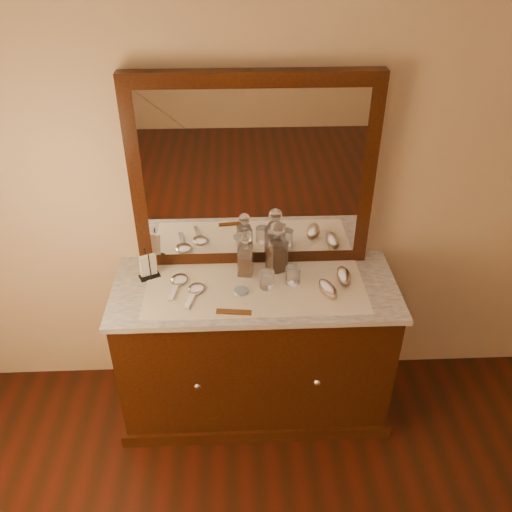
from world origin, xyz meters
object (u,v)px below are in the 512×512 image
napkin_rack (148,267)px  decanter_right (277,252)px  comb (234,312)px  hand_mirror_inner (195,291)px  decanter_left (246,258)px  dresser_cabinet (255,350)px  pin_dish (241,291)px  brush_near (328,289)px  mirror_frame (253,175)px  brush_far (344,276)px  hand_mirror_outer (178,282)px

napkin_rack → decanter_right: bearing=2.9°
comb → decanter_right: 0.43m
decanter_right → hand_mirror_inner: size_ratio=1.32×
comb → decanter_left: decanter_left is taller
decanter_right → napkin_rack: bearing=-177.1°
dresser_cabinet → pin_dish: bearing=-145.0°
comb → brush_near: size_ratio=1.00×
hand_mirror_inner → dresser_cabinet: bearing=7.8°
dresser_cabinet → hand_mirror_inner: (-0.30, -0.04, 0.45)m
mirror_frame → decanter_right: mirror_frame is taller
decanter_left → brush_near: decanter_left is taller
dresser_cabinet → decanter_left: decanter_left is taller
comb → decanter_left: size_ratio=0.68×
decanter_left → brush_far: (0.50, -0.08, -0.07)m
comb → napkin_rack: 0.54m
decanter_right → decanter_left: bearing=-169.5°
mirror_frame → comb: (-0.11, -0.45, -0.49)m
dresser_cabinet → napkin_rack: size_ratio=8.91×
comb → brush_near: brush_near is taller
comb → brush_far: 0.61m
dresser_cabinet → comb: (-0.11, -0.21, 0.45)m
brush_far → hand_mirror_inner: bearing=-174.6°
mirror_frame → decanter_right: bearing=-42.1°
mirror_frame → decanter_left: (-0.04, -0.14, -0.40)m
dresser_cabinet → hand_mirror_inner: bearing=-172.2°
mirror_frame → decanter_left: 0.43m
brush_near → brush_far: size_ratio=1.09×
dresser_cabinet → brush_near: size_ratio=8.40×
mirror_frame → hand_mirror_inner: bearing=-136.3°
dresser_cabinet → brush_far: (0.45, 0.03, 0.47)m
mirror_frame → decanter_left: mirror_frame is taller
dresser_cabinet → hand_mirror_outer: hand_mirror_outer is taller
comb → hand_mirror_inner: size_ratio=0.77×
mirror_frame → brush_near: mirror_frame is taller
decanter_left → brush_far: bearing=-8.9°
napkin_rack → brush_near: napkin_rack is taller
napkin_rack → hand_mirror_outer: napkin_rack is taller
comb → brush_far: (0.56, 0.24, 0.02)m
comb → napkin_rack: napkin_rack is taller
hand_mirror_outer → brush_far: bearing=-0.4°
pin_dish → napkin_rack: bearing=161.7°
decanter_right → comb: bearing=-123.2°
pin_dish → comb: pin_dish is taller
mirror_frame → brush_far: 0.69m
mirror_frame → brush_far: (0.45, -0.21, -0.47)m
pin_dish → hand_mirror_inner: bearing=177.8°
pin_dish → decanter_right: 0.29m
mirror_frame → pin_dish: size_ratio=16.53×
brush_near → napkin_rack: bearing=168.8°
comb → brush_near: bearing=22.9°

